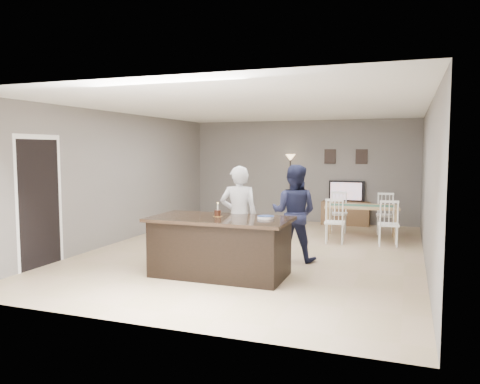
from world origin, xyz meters
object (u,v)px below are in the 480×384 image
(kitchen_island, at_px, (220,246))
(woman, at_px, (239,217))
(television, at_px, (346,191))
(birthday_cake, at_px, (218,213))
(man, at_px, (294,213))
(floor_lamp, at_px, (290,169))
(tv_console, at_px, (345,213))
(plate_stack, at_px, (266,217))
(dining_table, at_px, (362,211))

(kitchen_island, distance_m, woman, 0.68)
(television, bearing_deg, birthday_cake, 77.01)
(man, xyz_separation_m, floor_lamp, (-1.11, 4.24, 0.56))
(man, bearing_deg, floor_lamp, -73.70)
(tv_console, distance_m, floor_lamp, 1.84)
(television, distance_m, plate_stack, 5.53)
(tv_console, relative_size, floor_lamp, 0.66)
(kitchen_island, bearing_deg, birthday_cake, 128.56)
(woman, bearing_deg, plate_stack, 127.05)
(woman, relative_size, floor_lamp, 0.93)
(kitchen_island, relative_size, woman, 1.28)
(television, bearing_deg, dining_table, 106.98)
(dining_table, xyz_separation_m, floor_lamp, (-2.03, 1.78, 0.80))
(tv_console, distance_m, woman, 5.17)
(plate_stack, xyz_separation_m, dining_table, (1.07, 3.68, -0.32))
(man, relative_size, plate_stack, 6.49)
(kitchen_island, xyz_separation_m, tv_console, (1.20, 5.57, -0.15))
(kitchen_island, xyz_separation_m, dining_table, (1.76, 3.81, 0.14))
(television, relative_size, man, 0.55)
(plate_stack, bearing_deg, tv_console, 84.61)
(woman, height_order, dining_table, woman)
(woman, height_order, birthday_cake, woman)
(kitchen_island, distance_m, floor_lamp, 5.68)
(television, bearing_deg, tv_console, 90.00)
(kitchen_island, distance_m, birthday_cake, 0.51)
(woman, bearing_deg, television, -119.47)
(plate_stack, xyz_separation_m, floor_lamp, (-0.96, 5.45, 0.48))
(tv_console, height_order, plate_stack, plate_stack)
(television, height_order, plate_stack, television)
(kitchen_island, height_order, floor_lamp, floor_lamp)
(kitchen_island, xyz_separation_m, woman, (0.11, 0.55, 0.38))
(dining_table, bearing_deg, tv_console, 102.77)
(woman, distance_m, plate_stack, 0.72)
(plate_stack, bearing_deg, man, 82.95)
(tv_console, relative_size, man, 0.72)
(floor_lamp, bearing_deg, man, -75.38)
(man, xyz_separation_m, birthday_cake, (-0.92, -1.25, 0.11))
(tv_console, relative_size, dining_table, 0.65)
(dining_table, bearing_deg, man, -115.32)
(television, bearing_deg, woman, 77.89)
(television, distance_m, man, 4.31)
(birthday_cake, bearing_deg, man, 53.82)
(kitchen_island, xyz_separation_m, birthday_cake, (-0.08, 0.10, 0.50))
(tv_console, xyz_separation_m, man, (-0.36, -4.22, 0.54))
(television, xyz_separation_m, birthday_cake, (-1.28, -5.54, 0.09))
(man, bearing_deg, plate_stack, 84.63)
(dining_table, bearing_deg, kitchen_island, -119.58)
(birthday_cake, xyz_separation_m, dining_table, (1.84, 3.72, -0.35))
(birthday_cake, height_order, plate_stack, birthday_cake)
(tv_console, relative_size, woman, 0.72)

